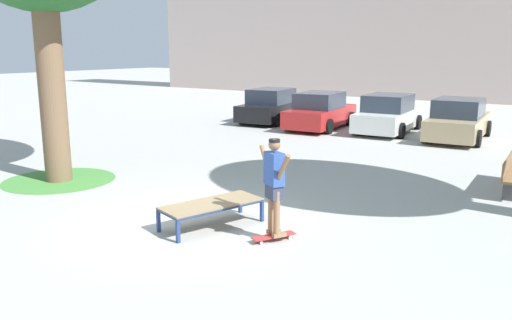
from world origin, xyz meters
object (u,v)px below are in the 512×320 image
skate_box (212,205)px  car_black (272,107)px  car_red (320,112)px  car_tan (458,121)px  skateboard (274,236)px  skater (274,180)px  car_white (388,115)px

skate_box → car_black: bearing=117.1°
skate_box → car_red: bearing=107.4°
car_black → car_tan: bearing=-2.2°
skateboard → skater: 0.99m
skateboard → skater: bearing=60.2°
skater → car_tan: size_ratio=0.40×
car_red → car_white: size_ratio=1.01×
car_white → car_black: bearing=179.7°
car_tan → car_red: bearing=-177.2°
skateboard → skater: skater is taller
skater → car_red: skater is taller
skateboard → car_white: bearing=100.9°
skateboard → car_red: car_red is taller
car_red → car_black: bearing=167.9°
skateboard → car_tan: size_ratio=0.19×
skateboard → car_red: (-5.15, 12.13, 0.61)m
car_red → car_tan: same height
car_white → car_tan: (2.71, -0.28, 0.00)m
car_tan → car_white: bearing=174.2°
skater → car_red: (-5.16, 12.13, -0.38)m
skate_box → car_tan: car_tan is taller
car_white → car_tan: bearing=-5.8°
skateboard → car_red: size_ratio=0.18×
car_black → skater: bearing=-58.2°
skate_box → skateboard: 1.39m
car_tan → skater: bearing=-91.2°
car_red → skater: bearing=-67.0°
skater → skateboard: bearing=-119.8°
skate_box → car_tan: (1.61, 12.41, 0.28)m
skateboard → car_black: bearing=121.8°
car_black → car_tan: (8.13, -0.31, 0.00)m
skater → car_tan: bearing=88.8°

